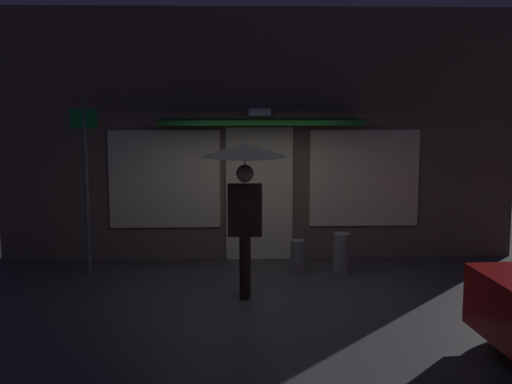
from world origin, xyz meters
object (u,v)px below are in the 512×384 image
at_px(street_sign_post, 86,178).
at_px(sidewalk_bollard_2, 341,253).
at_px(sidewalk_bollard, 298,256).
at_px(person_with_umbrella, 245,177).

bearing_deg(street_sign_post, sidewalk_bollard_2, -2.16).
relative_size(street_sign_post, sidewalk_bollard, 5.16).
bearing_deg(sidewalk_bollard_2, person_with_umbrella, -141.69).
relative_size(person_with_umbrella, sidewalk_bollard, 4.15).
relative_size(person_with_umbrella, street_sign_post, 0.80).
bearing_deg(sidewalk_bollard, street_sign_post, 178.38).
distance_m(person_with_umbrella, sidewalk_bollard_2, 2.36).
xyz_separation_m(street_sign_post, sidewalk_bollard, (3.23, -0.09, -1.23)).
distance_m(person_with_umbrella, street_sign_post, 2.74).
xyz_separation_m(sidewalk_bollard, sidewalk_bollard_2, (0.67, -0.06, 0.06)).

